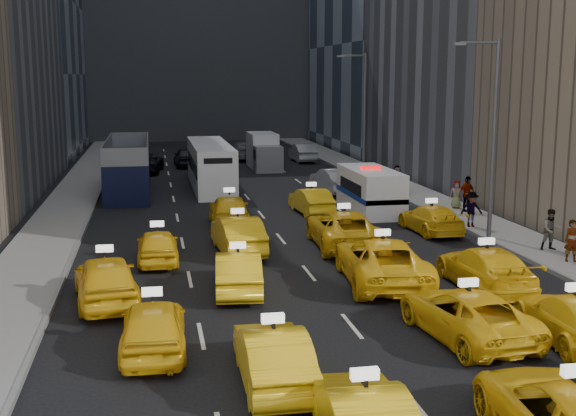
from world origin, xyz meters
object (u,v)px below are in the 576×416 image
city_bus (210,166)px  pedestrian_0 (572,241)px  nypd_van (370,191)px  double_decker (128,167)px  box_truck (264,152)px

city_bus → pedestrian_0: city_bus is taller
nypd_van → city_bus: size_ratio=0.51×
nypd_van → pedestrian_0: nypd_van is taller
nypd_van → pedestrian_0: size_ratio=3.56×
nypd_van → pedestrian_0: (4.45, -12.42, -0.17)m
double_decker → city_bus: size_ratio=1.01×
city_bus → double_decker: bearing=-174.9°
city_bus → pedestrian_0: bearing=-67.1°
box_truck → double_decker: bearing=-137.1°
box_truck → pedestrian_0: bearing=-79.2°
double_decker → pedestrian_0: double_decker is taller
nypd_van → pedestrian_0: 13.19m
city_bus → box_truck: bearing=56.1°
double_decker → nypd_van: bearing=-28.0°
box_truck → nypd_van: bearing=-83.9°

